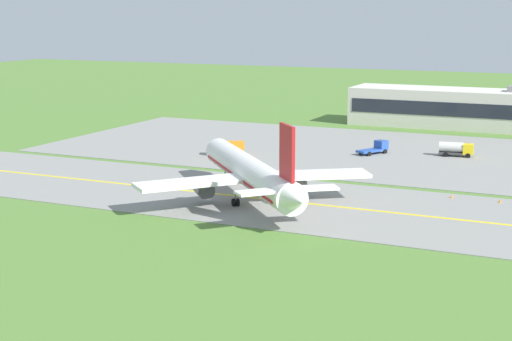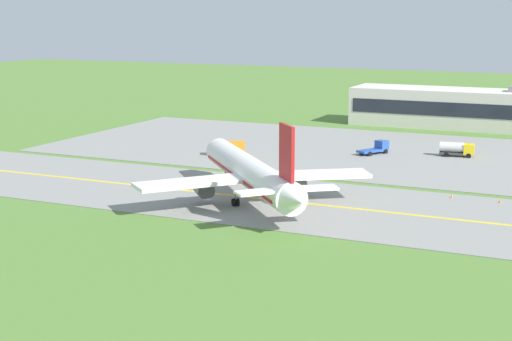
{
  "view_description": "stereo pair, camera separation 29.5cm",
  "coord_description": "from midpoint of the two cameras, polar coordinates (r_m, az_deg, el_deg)",
  "views": [
    {
      "loc": [
        40.22,
        -96.05,
        25.48
      ],
      "look_at": [
        -3.63,
        0.03,
        4.0
      ],
      "focal_mm": 54.82,
      "sensor_mm": 36.0,
      "label": 1
    },
    {
      "loc": [
        40.49,
        -95.93,
        25.48
      ],
      "look_at": [
        -3.63,
        0.03,
        4.0
      ],
      "focal_mm": 54.82,
      "sensor_mm": 36.0,
      "label": 2
    }
  ],
  "objects": [
    {
      "name": "airplane_lead",
      "position": [
        105.52,
        -0.45,
        -0.18
      ],
      "size": [
        30.06,
        32.3,
        12.7
      ],
      "color": "white",
      "rests_on": "ground"
    },
    {
      "name": "ground_plane",
      "position": [
        107.2,
        1.68,
        -2.26
      ],
      "size": [
        500.0,
        500.0,
        0.0
      ],
      "primitive_type": "plane",
      "color": "#517A33"
    },
    {
      "name": "service_truck_baggage",
      "position": [
        144.19,
        14.35,
        1.57
      ],
      "size": [
        6.22,
        2.95,
        2.65
      ],
      "color": "yellow",
      "rests_on": "ground"
    },
    {
      "name": "terminal_building",
      "position": [
        181.0,
        15.16,
        4.37
      ],
      "size": [
        51.87,
        13.13,
        9.73
      ],
      "color": "beige",
      "rests_on": "ground"
    },
    {
      "name": "taxiway_centreline",
      "position": [
        107.18,
        1.68,
        -2.21
      ],
      "size": [
        220.0,
        0.6,
        0.01
      ],
      "primitive_type": "cube",
      "color": "yellow",
      "rests_on": "taxiway_strip"
    },
    {
      "name": "traffic_cone_near_edge",
      "position": [
        111.89,
        14.01,
        -1.86
      ],
      "size": [
        0.44,
        0.44,
        0.6
      ],
      "primitive_type": "cone",
      "color": "orange",
      "rests_on": "ground"
    },
    {
      "name": "service_truck_catering",
      "position": [
        140.84,
        -2.12,
        1.7
      ],
      "size": [
        6.28,
        4.55,
        2.6
      ],
      "color": "orange",
      "rests_on": "ground"
    },
    {
      "name": "service_truck_fuel",
      "position": [
        144.24,
        8.72,
        1.66
      ],
      "size": [
        4.83,
        6.61,
        2.59
      ],
      "color": "#264CA5",
      "rests_on": "ground"
    },
    {
      "name": "taxiway_strip",
      "position": [
        107.19,
        1.68,
        -2.23
      ],
      "size": [
        240.0,
        28.0,
        0.1
      ],
      "primitive_type": "cube",
      "color": "gray",
      "rests_on": "ground"
    },
    {
      "name": "apron_pad",
      "position": [
        143.56,
        11.93,
        1.04
      ],
      "size": [
        140.0,
        52.0,
        0.1
      ],
      "primitive_type": "cube",
      "color": "gray",
      "rests_on": "ground"
    },
    {
      "name": "traffic_cone_mid_edge",
      "position": [
        110.95,
        17.3,
        -2.15
      ],
      "size": [
        0.44,
        0.44,
        0.6
      ],
      "primitive_type": "cone",
      "color": "orange",
      "rests_on": "ground"
    }
  ]
}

